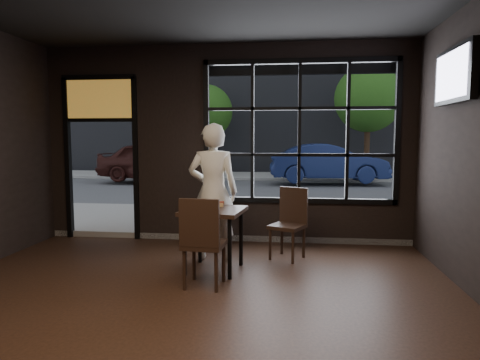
# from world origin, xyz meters

# --- Properties ---
(floor) EXTENTS (6.00, 7.00, 0.02)m
(floor) POSITION_xyz_m (0.00, 0.00, -0.01)
(floor) COLOR black
(floor) RESTS_ON ground
(window_frame) EXTENTS (3.06, 0.12, 2.28)m
(window_frame) POSITION_xyz_m (1.20, 3.50, 1.80)
(window_frame) COLOR black
(window_frame) RESTS_ON ground
(stained_transom) EXTENTS (1.20, 0.06, 0.70)m
(stained_transom) POSITION_xyz_m (-2.10, 3.50, 2.35)
(stained_transom) COLOR orange
(stained_transom) RESTS_ON ground
(street_asphalt) EXTENTS (60.00, 41.00, 0.04)m
(street_asphalt) POSITION_xyz_m (0.00, 24.00, -0.02)
(street_asphalt) COLOR #545456
(street_asphalt) RESTS_ON ground
(building_across) EXTENTS (28.00, 12.00, 15.00)m
(building_across) POSITION_xyz_m (0.00, 23.00, 7.50)
(building_across) COLOR #5B5956
(building_across) RESTS_ON ground
(cafe_table) EXTENTS (0.83, 0.83, 0.81)m
(cafe_table) POSITION_xyz_m (0.09, 1.93, 0.40)
(cafe_table) COLOR black
(cafe_table) RESTS_ON floor
(chair_near) EXTENTS (0.49, 0.49, 1.04)m
(chair_near) POSITION_xyz_m (0.09, 1.34, 0.52)
(chair_near) COLOR black
(chair_near) RESTS_ON floor
(chair_window) EXTENTS (0.58, 0.58, 1.00)m
(chair_window) POSITION_xyz_m (1.03, 2.57, 0.50)
(chair_window) COLOR black
(chair_window) RESTS_ON floor
(man) EXTENTS (0.72, 0.49, 1.91)m
(man) POSITION_xyz_m (-0.01, 2.45, 0.95)
(man) COLOR silver
(man) RESTS_ON floor
(hotdog) EXTENTS (0.21, 0.12, 0.06)m
(hotdog) POSITION_xyz_m (0.10, 2.12, 0.83)
(hotdog) COLOR tan
(hotdog) RESTS_ON cafe_table
(cup) EXTENTS (0.13, 0.13, 0.10)m
(cup) POSITION_xyz_m (-0.18, 1.80, 0.85)
(cup) COLOR silver
(cup) RESTS_ON cafe_table
(tv) EXTENTS (0.12, 1.10, 0.64)m
(tv) POSITION_xyz_m (2.93, 1.87, 2.43)
(tv) COLOR black
(tv) RESTS_ON wall_right
(navy_car) EXTENTS (4.31, 1.81, 1.38)m
(navy_car) POSITION_xyz_m (2.44, 12.34, 0.79)
(navy_car) COLOR #151F4A
(navy_car) RESTS_ON street_asphalt
(maroon_car) EXTENTS (4.34, 2.02, 1.44)m
(maroon_car) POSITION_xyz_m (-3.92, 12.05, 0.82)
(maroon_car) COLOR #331410
(maroon_car) RESTS_ON street_asphalt
(tree_left) EXTENTS (2.35, 2.35, 4.01)m
(tree_left) POSITION_xyz_m (-2.62, 15.22, 2.83)
(tree_left) COLOR #332114
(tree_left) RESTS_ON street_asphalt
(tree_right) EXTENTS (2.71, 2.71, 4.63)m
(tree_right) POSITION_xyz_m (4.18, 14.57, 3.26)
(tree_right) COLOR #332114
(tree_right) RESTS_ON street_asphalt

